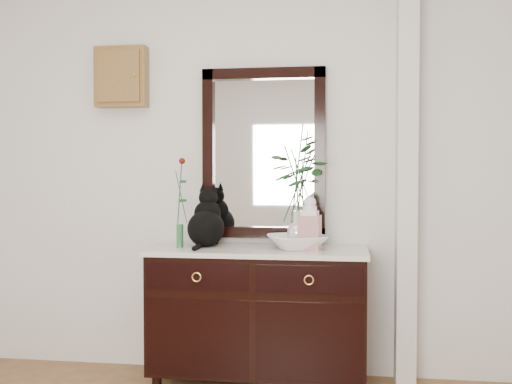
% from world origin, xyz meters
% --- Properties ---
extents(wall_back, '(3.60, 0.04, 2.70)m').
position_xyz_m(wall_back, '(0.00, 1.98, 1.35)').
color(wall_back, silver).
rests_on(wall_back, ground).
extents(pilaster, '(0.12, 0.20, 2.70)m').
position_xyz_m(pilaster, '(1.00, 1.90, 1.35)').
color(pilaster, silver).
rests_on(pilaster, ground).
extents(sideboard, '(1.33, 0.52, 0.82)m').
position_xyz_m(sideboard, '(0.10, 1.73, 0.47)').
color(sideboard, black).
rests_on(sideboard, ground).
extents(wall_mirror, '(0.80, 0.06, 1.10)m').
position_xyz_m(wall_mirror, '(0.10, 1.97, 1.44)').
color(wall_mirror, black).
rests_on(wall_mirror, wall_back).
extents(key_cabinet, '(0.35, 0.10, 0.40)m').
position_xyz_m(key_cabinet, '(-0.85, 1.94, 1.95)').
color(key_cabinet, brown).
rests_on(key_cabinet, wall_back).
extents(cat, '(0.27, 0.33, 0.38)m').
position_xyz_m(cat, '(-0.24, 1.79, 1.04)').
color(cat, black).
rests_on(cat, sideboard).
extents(lotus_bowl, '(0.46, 0.46, 0.09)m').
position_xyz_m(lotus_bowl, '(0.34, 1.73, 0.89)').
color(lotus_bowl, white).
rests_on(lotus_bowl, sideboard).
extents(vase_branches, '(0.42, 0.42, 0.75)m').
position_xyz_m(vase_branches, '(0.34, 1.73, 1.24)').
color(vase_branches, silver).
rests_on(vase_branches, lotus_bowl).
extents(bud_vase_rose, '(0.09, 0.09, 0.57)m').
position_xyz_m(bud_vase_rose, '(-0.39, 1.69, 1.13)').
color(bud_vase_rose, '#2D6A3D').
rests_on(bud_vase_rose, sideboard).
extents(ginger_jar, '(0.14, 0.14, 0.33)m').
position_xyz_m(ginger_jar, '(0.42, 1.69, 1.02)').
color(ginger_jar, silver).
rests_on(ginger_jar, sideboard).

